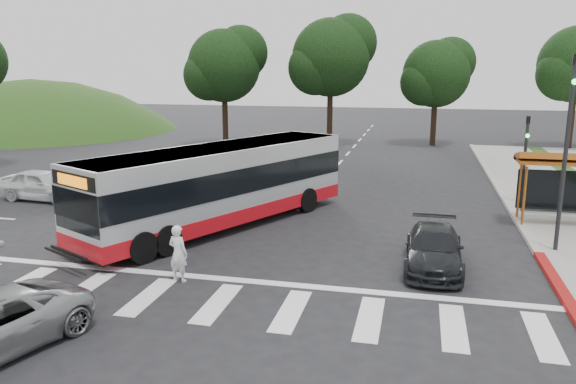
% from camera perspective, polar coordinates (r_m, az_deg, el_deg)
% --- Properties ---
extents(ground, '(140.00, 140.00, 0.00)m').
position_cam_1_polar(ground, '(19.65, -2.12, -5.51)').
color(ground, black).
rests_on(ground, ground).
extents(sidewalk_east, '(4.00, 40.00, 0.12)m').
position_cam_1_polar(sidewalk_east, '(27.36, 25.60, -1.43)').
color(sidewalk_east, gray).
rests_on(sidewalk_east, ground).
extents(curb_east, '(0.30, 40.00, 0.15)m').
position_cam_1_polar(curb_east, '(26.99, 21.46, -1.21)').
color(curb_east, '#9E9991').
rests_on(curb_east, ground).
extents(curb_east_red, '(0.32, 6.00, 0.15)m').
position_cam_1_polar(curb_east_red, '(17.56, 25.89, -8.79)').
color(curb_east_red, maroon).
rests_on(curb_east_red, ground).
extents(hillside_nw, '(44.00, 44.00, 10.00)m').
position_cam_1_polar(hillside_nw, '(60.91, -24.35, 5.71)').
color(hillside_nw, '#1E3D13').
rests_on(hillside_nw, ground).
extents(crosswalk_ladder, '(18.00, 2.60, 0.01)m').
position_cam_1_polar(crosswalk_ladder, '(15.20, -7.21, -11.15)').
color(crosswalk_ladder, silver).
rests_on(crosswalk_ladder, ground).
extents(bus_shelter, '(4.20, 1.60, 2.86)m').
position_cam_1_polar(bus_shelter, '(24.12, 27.05, 2.26)').
color(bus_shelter, '#A1551A').
rests_on(bus_shelter, sidewalk_east).
extents(traffic_signal_ne_tall, '(0.18, 0.37, 6.50)m').
position_cam_1_polar(traffic_signal_ne_tall, '(20.16, 26.51, 4.94)').
color(traffic_signal_ne_tall, black).
rests_on(traffic_signal_ne_tall, ground).
extents(traffic_signal_ne_short, '(0.18, 0.37, 4.00)m').
position_cam_1_polar(traffic_signal_ne_short, '(27.14, 22.98, 3.91)').
color(traffic_signal_ne_short, black).
rests_on(traffic_signal_ne_short, ground).
extents(tree_north_a, '(6.60, 6.15, 10.17)m').
position_cam_1_polar(tree_north_a, '(44.62, 4.48, 13.59)').
color(tree_north_a, black).
rests_on(tree_north_a, ground).
extents(tree_north_b, '(5.72, 5.33, 8.43)m').
position_cam_1_polar(tree_north_b, '(46.08, 14.92, 11.62)').
color(tree_north_b, black).
rests_on(tree_north_b, ground).
extents(tree_north_c, '(6.16, 5.74, 9.30)m').
position_cam_1_polar(tree_north_c, '(44.63, -6.41, 12.74)').
color(tree_north_c, black).
rests_on(tree_north_c, ground).
extents(transit_bus, '(7.76, 11.99, 3.13)m').
position_cam_1_polar(transit_bus, '(21.87, -6.87, 0.52)').
color(transit_bus, '#B4B6B9').
rests_on(transit_bus, ground).
extents(pedestrian, '(0.70, 0.54, 1.69)m').
position_cam_1_polar(pedestrian, '(16.58, -11.10, -6.13)').
color(pedestrian, white).
rests_on(pedestrian, ground).
extents(dark_sedan, '(1.75, 4.24, 1.23)m').
position_cam_1_polar(dark_sedan, '(18.01, 14.60, -5.57)').
color(dark_sedan, black).
rests_on(dark_sedan, ground).
extents(west_car_white, '(4.40, 2.06, 1.45)m').
position_cam_1_polar(west_car_white, '(28.57, -23.62, 0.68)').
color(west_car_white, silver).
rests_on(west_car_white, ground).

